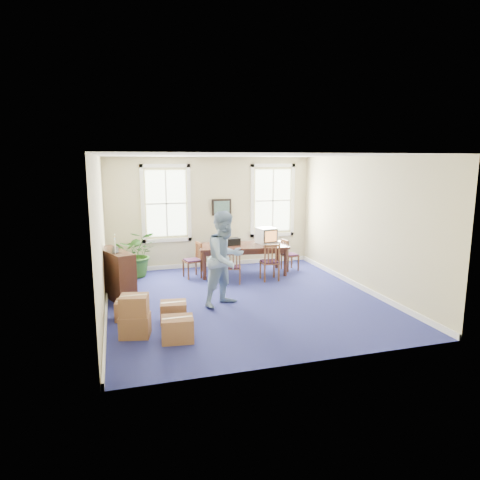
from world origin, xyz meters
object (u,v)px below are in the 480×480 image
object	(u,v)px
crt_tv	(266,235)
cardboard_boxes	(146,312)
conference_table	(243,259)
man	(225,259)
credenza	(116,274)
chair_near_left	(234,267)
potted_plant	(137,254)

from	to	relation	value
crt_tv	cardboard_boxes	size ratio (longest dim) A/B	0.37
conference_table	man	bearing A→B (deg)	-108.24
man	cardboard_boxes	xyz separation A→B (m)	(-1.77, -1.09, -0.63)
credenza	cardboard_boxes	xyz separation A→B (m)	(0.50, -2.28, -0.15)
crt_tv	man	distance (m)	3.05
chair_near_left	man	xyz separation A→B (m)	(-0.61, -1.58, 0.61)
crt_tv	credenza	world-z (taller)	crt_tv
chair_near_left	credenza	xyz separation A→B (m)	(-2.89, -0.39, 0.13)
potted_plant	cardboard_boxes	distance (m)	4.02
crt_tv	conference_table	bearing A→B (deg)	172.29
crt_tv	potted_plant	world-z (taller)	potted_plant
man	potted_plant	bearing A→B (deg)	90.26
crt_tv	man	xyz separation A→B (m)	(-1.81, -2.45, -0.01)
man	crt_tv	bearing A→B (deg)	23.62
man	credenza	xyz separation A→B (m)	(-2.27, 1.19, -0.47)
crt_tv	man	size ratio (longest dim) A/B	0.25
chair_near_left	potted_plant	world-z (taller)	potted_plant
man	potted_plant	distance (m)	3.41
conference_table	credenza	bearing A→B (deg)	-153.90
conference_table	chair_near_left	xyz separation A→B (m)	(-0.49, -0.81, 0.01)
man	cardboard_boxes	distance (m)	2.17
crt_tv	man	bearing A→B (deg)	-138.52
conference_table	crt_tv	world-z (taller)	crt_tv
conference_table	cardboard_boxes	world-z (taller)	conference_table
chair_near_left	potted_plant	distance (m)	2.69
man	potted_plant	size ratio (longest dim) A/B	1.63
chair_near_left	credenza	world-z (taller)	credenza
credenza	potted_plant	world-z (taller)	potted_plant
cardboard_boxes	chair_near_left	bearing A→B (deg)	48.24
chair_near_left	cardboard_boxes	size ratio (longest dim) A/B	0.60
crt_tv	chair_near_left	bearing A→B (deg)	-156.08
crt_tv	man	world-z (taller)	man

